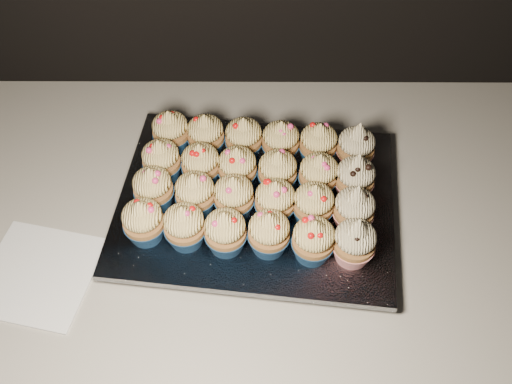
{
  "coord_description": "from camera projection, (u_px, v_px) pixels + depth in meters",
  "views": [
    {
      "loc": [
        -0.13,
        1.12,
        1.66
      ],
      "look_at": [
        -0.13,
        1.68,
        0.95
      ],
      "focal_mm": 40.0,
      "sensor_mm": 36.0,
      "label": 1
    }
  ],
  "objects": [
    {
      "name": "cupcake_8",
      "position": [
        234.0,
        197.0,
        0.87
      ],
      "size": [
        0.06,
        0.06,
        0.08
      ],
      "color": "navy",
      "rests_on": "foil_lining"
    },
    {
      "name": "foil_lining",
      "position": [
        256.0,
        200.0,
        0.92
      ],
      "size": [
        0.47,
        0.39,
        0.01
      ],
      "primitive_type": "cube",
      "rotation": [
        0.0,
        0.0,
        -0.11
      ],
      "color": "silver",
      "rests_on": "baking_tray"
    },
    {
      "name": "cupcake_22",
      "position": [
        318.0,
        144.0,
        0.94
      ],
      "size": [
        0.06,
        0.06,
        0.08
      ],
      "color": "navy",
      "rests_on": "foil_lining"
    },
    {
      "name": "cupcake_19",
      "position": [
        206.0,
        135.0,
        0.95
      ],
      "size": [
        0.06,
        0.06,
        0.08
      ],
      "color": "navy",
      "rests_on": "foil_lining"
    },
    {
      "name": "baking_tray",
      "position": [
        256.0,
        207.0,
        0.94
      ],
      "size": [
        0.44,
        0.35,
        0.02
      ],
      "primitive_type": "cube",
      "rotation": [
        0.0,
        0.0,
        -0.11
      ],
      "color": "black",
      "rests_on": "worktop"
    },
    {
      "name": "cupcake_7",
      "position": [
        195.0,
        194.0,
        0.88
      ],
      "size": [
        0.06,
        0.06,
        0.08
      ],
      "color": "navy",
      "rests_on": "foil_lining"
    },
    {
      "name": "worktop",
      "position": [
        333.0,
        207.0,
        0.97
      ],
      "size": [
        2.44,
        0.64,
        0.04
      ],
      "primitive_type": "cube",
      "color": "beige",
      "rests_on": "cabinet"
    },
    {
      "name": "cabinet",
      "position": [
        313.0,
        323.0,
        1.33
      ],
      "size": [
        2.4,
        0.6,
        0.86
      ],
      "primitive_type": "cube",
      "color": "black",
      "rests_on": "ground"
    },
    {
      "name": "cupcake_3",
      "position": [
        269.0,
        233.0,
        0.83
      ],
      "size": [
        0.06,
        0.06,
        0.08
      ],
      "color": "navy",
      "rests_on": "foil_lining"
    },
    {
      "name": "cupcake_9",
      "position": [
        275.0,
        201.0,
        0.87
      ],
      "size": [
        0.06,
        0.06,
        0.08
      ],
      "color": "navy",
      "rests_on": "foil_lining"
    },
    {
      "name": "cupcake_12",
      "position": [
        161.0,
        160.0,
        0.92
      ],
      "size": [
        0.06,
        0.06,
        0.08
      ],
      "color": "navy",
      "rests_on": "foil_lining"
    },
    {
      "name": "napkin",
      "position": [
        38.0,
        274.0,
        0.87
      ],
      "size": [
        0.2,
        0.2,
        0.0
      ],
      "primitive_type": "cube",
      "rotation": [
        0.0,
        0.0,
        -0.21
      ],
      "color": "white",
      "rests_on": "worktop"
    },
    {
      "name": "cupcake_14",
      "position": [
        237.0,
        168.0,
        0.91
      ],
      "size": [
        0.06,
        0.06,
        0.08
      ],
      "color": "navy",
      "rests_on": "foil_lining"
    },
    {
      "name": "cupcake_20",
      "position": [
        244.0,
        138.0,
        0.95
      ],
      "size": [
        0.06,
        0.06,
        0.08
      ],
      "color": "navy",
      "rests_on": "foil_lining"
    },
    {
      "name": "cupcake_5",
      "position": [
        355.0,
        242.0,
        0.82
      ],
      "size": [
        0.06,
        0.06,
        0.1
      ],
      "color": "red",
      "rests_on": "foil_lining"
    },
    {
      "name": "cupcake_21",
      "position": [
        281.0,
        142.0,
        0.94
      ],
      "size": [
        0.06,
        0.06,
        0.08
      ],
      "color": "navy",
      "rests_on": "foil_lining"
    },
    {
      "name": "cupcake_10",
      "position": [
        313.0,
        204.0,
        0.86
      ],
      "size": [
        0.06,
        0.06,
        0.08
      ],
      "color": "navy",
      "rests_on": "foil_lining"
    },
    {
      "name": "cupcake_13",
      "position": [
        201.0,
        164.0,
        0.91
      ],
      "size": [
        0.06,
        0.06,
        0.08
      ],
      "color": "navy",
      "rests_on": "foil_lining"
    },
    {
      "name": "cupcake_1",
      "position": [
        185.0,
        226.0,
        0.84
      ],
      "size": [
        0.06,
        0.06,
        0.08
      ],
      "color": "navy",
      "rests_on": "foil_lining"
    },
    {
      "name": "cupcake_11",
      "position": [
        354.0,
        209.0,
        0.85
      ],
      "size": [
        0.06,
        0.06,
        0.1
      ],
      "color": "red",
      "rests_on": "foil_lining"
    },
    {
      "name": "cupcake_16",
      "position": [
        318.0,
        174.0,
        0.9
      ],
      "size": [
        0.06,
        0.06,
        0.08
      ],
      "color": "navy",
      "rests_on": "foil_lining"
    },
    {
      "name": "cupcake_4",
      "position": [
        313.0,
        240.0,
        0.82
      ],
      "size": [
        0.06,
        0.06,
        0.08
      ],
      "color": "navy",
      "rests_on": "foil_lining"
    },
    {
      "name": "cupcake_18",
      "position": [
        171.0,
        131.0,
        0.96
      ],
      "size": [
        0.06,
        0.06,
        0.08
      ],
      "color": "navy",
      "rests_on": "foil_lining"
    },
    {
      "name": "cupcake_6",
      "position": [
        153.0,
        188.0,
        0.88
      ],
      "size": [
        0.06,
        0.06,
        0.08
      ],
      "color": "navy",
      "rests_on": "foil_lining"
    },
    {
      "name": "cupcake_2",
      "position": [
        225.0,
        231.0,
        0.83
      ],
      "size": [
        0.06,
        0.06,
        0.08
      ],
      "color": "navy",
      "rests_on": "foil_lining"
    },
    {
      "name": "cupcake_0",
      "position": [
        143.0,
        221.0,
        0.84
      ],
      "size": [
        0.06,
        0.06,
        0.08
      ],
      "color": "navy",
      "rests_on": "foil_lining"
    },
    {
      "name": "cupcake_15",
      "position": [
        278.0,
        171.0,
        0.9
      ],
      "size": [
        0.06,
        0.06,
        0.08
      ],
      "color": "navy",
      "rests_on": "foil_lining"
    },
    {
      "name": "cupcake_17",
      "position": [
        355.0,
        177.0,
        0.89
      ],
      "size": [
        0.06,
        0.06,
        0.1
      ],
      "color": "red",
      "rests_on": "foil_lining"
    },
    {
      "name": "cupcake_23",
      "position": [
        356.0,
        147.0,
        0.93
      ],
      "size": [
        0.06,
        0.06,
        0.1
      ],
      "color": "red",
      "rests_on": "foil_lining"
    }
  ]
}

